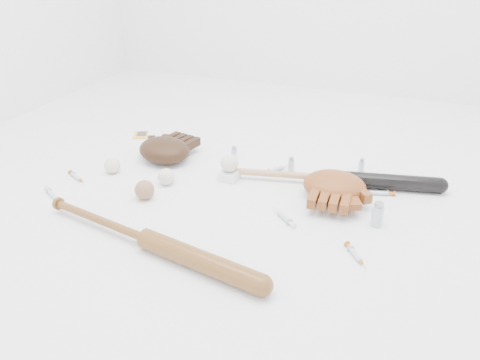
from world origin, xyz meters
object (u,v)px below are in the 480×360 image
(glove_dark, at_px, (164,150))
(pedestal, at_px, (230,175))
(bat_dark, at_px, (332,178))
(bat_wood, at_px, (146,239))

(glove_dark, bearing_deg, pedestal, 0.89)
(bat_dark, height_order, glove_dark, glove_dark)
(bat_dark, relative_size, bat_wood, 0.97)
(bat_dark, xyz_separation_m, bat_wood, (-0.49, -0.65, 0.00))
(bat_wood, relative_size, pedestal, 12.66)
(bat_dark, height_order, pedestal, bat_dark)
(glove_dark, xyz_separation_m, pedestal, (0.35, -0.07, -0.03))
(bat_dark, height_order, bat_wood, bat_wood)
(bat_dark, bearing_deg, bat_wood, -138.89)
(bat_dark, xyz_separation_m, pedestal, (-0.41, -0.10, -0.01))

